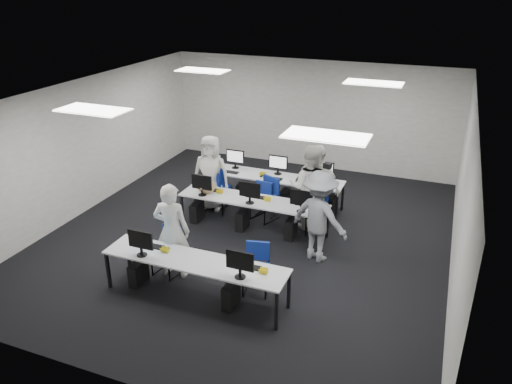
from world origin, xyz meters
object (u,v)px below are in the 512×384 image
at_px(chair_7, 313,210).
at_px(student_0, 172,231).
at_px(photographer, 319,216).
at_px(desk_mid, 253,202).
at_px(chair_3, 265,206).
at_px(desk_front, 195,263).
at_px(student_1, 310,187).
at_px(chair_6, 268,203).
at_px(student_3, 316,187).
at_px(chair_0, 168,259).
at_px(student_2, 211,173).
at_px(chair_2, 214,199).
at_px(chair_4, 317,219).
at_px(chair_5, 219,194).
at_px(chair_1, 256,277).

bearing_deg(chair_7, student_0, -141.36).
bearing_deg(photographer, desk_mid, -2.41).
height_order(desk_mid, chair_3, chair_3).
relative_size(desk_front, student_1, 1.70).
xyz_separation_m(chair_6, student_1, (1.05, -0.30, 0.67)).
distance_m(student_1, student_3, 0.16).
bearing_deg(chair_3, chair_0, -85.93).
relative_size(student_2, photographer, 0.97).
xyz_separation_m(chair_2, photographer, (2.78, -1.16, 0.59)).
relative_size(chair_2, student_2, 0.56).
bearing_deg(chair_3, student_0, -83.20).
relative_size(desk_mid, chair_4, 3.37).
relative_size(chair_7, photographer, 0.51).
xyz_separation_m(desk_front, desk_mid, (0.00, 2.60, 0.00)).
bearing_deg(chair_3, student_3, 24.91).
bearing_deg(desk_front, student_0, 145.24).
bearing_deg(chair_0, chair_4, 57.62).
bearing_deg(chair_7, student_3, -82.98).
distance_m(chair_6, photographer, 2.28).
height_order(chair_2, chair_4, chair_2).
bearing_deg(photographer, chair_4, -55.26).
relative_size(student_0, student_3, 0.96).
bearing_deg(student_1, chair_5, -14.59).
bearing_deg(chair_2, student_2, 109.88).
height_order(student_0, student_2, student_0).
relative_size(chair_1, photographer, 0.48).
relative_size(chair_7, student_0, 0.51).
relative_size(student_0, student_1, 0.96).
xyz_separation_m(chair_4, student_1, (-0.23, 0.15, 0.64)).
relative_size(chair_6, student_0, 0.48).
distance_m(student_0, student_3, 3.38).
bearing_deg(chair_0, chair_2, 104.95).
relative_size(desk_mid, chair_7, 3.46).
height_order(chair_1, chair_6, chair_1).
relative_size(chair_2, chair_5, 1.10).
relative_size(chair_3, chair_7, 1.04).
relative_size(desk_front, chair_5, 3.57).
xyz_separation_m(student_0, student_1, (1.75, 2.72, 0.04)).
relative_size(desk_mid, student_3, 1.71).
height_order(desk_front, chair_4, chair_4).
height_order(chair_6, student_0, student_0).
bearing_deg(student_1, chair_4, 140.25).
xyz_separation_m(chair_5, student_2, (-0.09, -0.20, 0.60)).
bearing_deg(chair_0, chair_1, 9.13).
relative_size(chair_3, photographer, 0.53).
relative_size(desk_mid, chair_3, 3.34).
xyz_separation_m(chair_1, chair_6, (-0.88, 2.95, -0.00)).
bearing_deg(student_3, chair_1, -76.71).
bearing_deg(chair_2, chair_7, -11.96).
xyz_separation_m(chair_2, student_2, (-0.13, 0.16, 0.57)).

